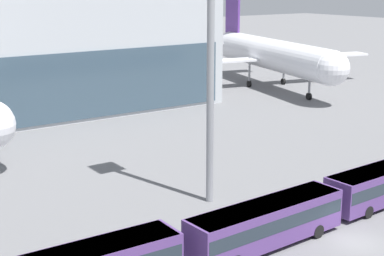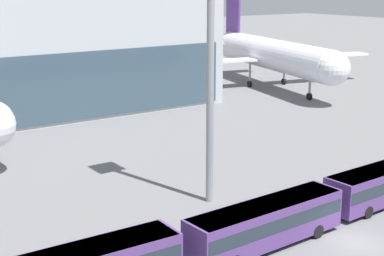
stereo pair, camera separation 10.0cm
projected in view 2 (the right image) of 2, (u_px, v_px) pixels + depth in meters
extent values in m
plane|color=slate|center=(355.00, 242.00, 41.83)|extent=(440.00, 440.00, 0.00)
cylinder|color=gray|center=(27.00, 103.00, 75.44)|extent=(2.24, 3.15, 2.08)
cylinder|color=white|center=(274.00, 55.00, 100.97)|extent=(13.19, 34.98, 5.28)
sphere|color=white|center=(333.00, 68.00, 85.31)|extent=(5.17, 5.17, 5.17)
cone|color=white|center=(231.00, 45.00, 116.63)|extent=(6.65, 8.57, 5.01)
cube|color=white|center=(268.00, 59.00, 103.11)|extent=(40.25, 12.71, 0.35)
cylinder|color=gray|center=(322.00, 63.00, 107.45)|extent=(2.67, 3.40, 2.03)
cylinder|color=gray|center=(208.00, 69.00, 99.37)|extent=(2.67, 3.40, 2.03)
cube|color=#5B338C|center=(233.00, 20.00, 114.70)|extent=(1.69, 5.56, 8.04)
cube|color=white|center=(233.00, 42.00, 115.74)|extent=(14.09, 6.30, 0.28)
cylinder|color=gray|center=(310.00, 82.00, 91.17)|extent=(0.36, 0.36, 4.67)
cylinder|color=black|center=(309.00, 96.00, 91.73)|extent=(0.69, 1.17, 1.10)
cylinder|color=gray|center=(284.00, 69.00, 104.80)|extent=(0.36, 0.36, 4.67)
cylinder|color=black|center=(284.00, 81.00, 105.37)|extent=(0.69, 1.17, 1.10)
cylinder|color=gray|center=(250.00, 71.00, 102.36)|extent=(0.36, 0.36, 4.67)
cylinder|color=black|center=(250.00, 84.00, 102.93)|extent=(0.69, 1.17, 1.10)
cube|color=silver|center=(76.00, 252.00, 33.35)|extent=(12.43, 2.89, 0.12)
cube|color=#56387A|center=(266.00, 223.00, 40.76)|extent=(12.86, 3.23, 2.79)
cube|color=#232D38|center=(266.00, 219.00, 40.69)|extent=(12.60, 3.25, 0.98)
cube|color=silver|center=(267.00, 205.00, 40.44)|extent=(12.47, 3.13, 0.12)
cylinder|color=black|center=(292.00, 220.00, 44.36)|extent=(1.01, 0.34, 1.00)
cylinder|color=black|center=(318.00, 231.00, 42.42)|extent=(1.01, 0.34, 1.00)
cylinder|color=black|center=(211.00, 248.00, 39.72)|extent=(1.01, 0.34, 1.00)
cylinder|color=black|center=(342.00, 203.00, 47.89)|extent=(1.01, 0.34, 1.00)
cylinder|color=black|center=(368.00, 212.00, 45.94)|extent=(1.01, 0.34, 1.00)
cylinder|color=gray|center=(210.00, 44.00, 46.46)|extent=(0.60, 0.60, 26.42)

